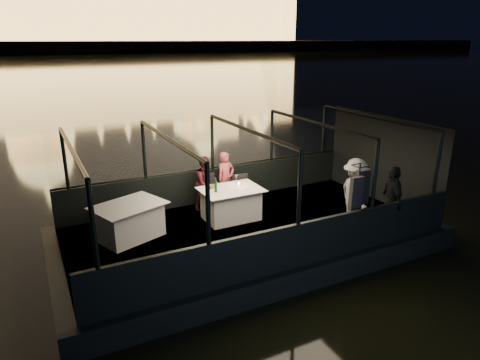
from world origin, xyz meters
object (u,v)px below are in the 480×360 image
dining_table_central (231,204)px  dining_table_aft (130,222)px  chair_port_right (243,191)px  person_man_maroon (206,181)px  passenger_dark (392,198)px  passenger_stripe (355,192)px  wine_bottle (216,186)px  person_woman_coral (226,177)px  chair_port_left (210,192)px  coat_stand (357,205)px

dining_table_central → dining_table_aft: size_ratio=0.99×
chair_port_right → person_man_maroon: size_ratio=0.61×
passenger_dark → passenger_stripe: bearing=-116.7°
passenger_dark → wine_bottle: size_ratio=4.87×
person_man_maroon → passenger_stripe: bearing=-65.7°
chair_port_right → passenger_stripe: (1.72, -2.21, 0.40)m
dining_table_aft → chair_port_right: 3.06m
person_woman_coral → chair_port_left: bearing=-176.3°
person_woman_coral → person_man_maroon: size_ratio=1.01×
chair_port_right → passenger_stripe: size_ratio=0.51×
chair_port_left → passenger_dark: bearing=-46.3°
dining_table_aft → person_woman_coral: (2.75, 0.91, 0.36)m
person_woman_coral → passenger_stripe: bearing=-65.2°
dining_table_central → chair_port_left: size_ratio=1.65×
person_woman_coral → wine_bottle: 1.24m
chair_port_right → wine_bottle: wine_bottle is taller
coat_stand → wine_bottle: size_ratio=5.55×
chair_port_left → person_woman_coral: size_ratio=0.63×
chair_port_right → coat_stand: size_ratio=0.47×
dining_table_central → person_woman_coral: bearing=71.7°
dining_table_central → coat_stand: 3.01m
dining_table_central → chair_port_left: 0.84m
dining_table_central → passenger_stripe: passenger_stripe is taller
passenger_dark → coat_stand: bearing=-60.7°
person_man_maroon → passenger_stripe: passenger_stripe is taller
chair_port_right → person_woman_coral: person_woman_coral is taller
chair_port_right → person_woman_coral: bearing=133.3°
chair_port_left → person_man_maroon: size_ratio=0.63×
dining_table_central → dining_table_aft: 2.43m
chair_port_left → dining_table_aft: bearing=-161.2°
chair_port_right → passenger_dark: bearing=-40.8°
person_man_maroon → passenger_dark: size_ratio=0.88×
wine_bottle → passenger_stripe: bearing=-31.4°
person_man_maroon → passenger_dark: passenger_dark is taller
dining_table_aft → passenger_dark: size_ratio=0.93×
chair_port_left → passenger_dark: size_ratio=0.56×
dining_table_aft → wine_bottle: 2.09m
passenger_stripe → passenger_dark: (0.49, -0.63, 0.00)m
dining_table_aft → coat_stand: (4.17, -2.45, 0.51)m
person_woman_coral → passenger_dark: passenger_dark is taller
chair_port_left → person_woman_coral: person_woman_coral is taller
chair_port_right → passenger_stripe: 2.83m
dining_table_aft → person_woman_coral: bearing=18.4°
passenger_stripe → wine_bottle: 3.19m
person_man_maroon → wine_bottle: size_ratio=4.29×
person_man_maroon → wine_bottle: (-0.13, -0.93, 0.17)m
chair_port_right → dining_table_aft: bearing=-160.0°
chair_port_left → chair_port_right: chair_port_left is taller
person_woman_coral → person_man_maroon: bearing=174.8°
passenger_dark → chair_port_right: bearing=-117.0°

